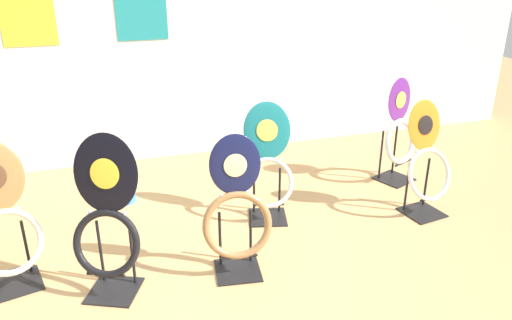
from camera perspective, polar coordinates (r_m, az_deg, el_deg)
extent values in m
plane|color=tan|center=(2.90, -5.15, -17.48)|extent=(14.00, 14.00, 0.00)
cube|color=silver|center=(4.69, -12.66, 15.27)|extent=(8.00, 0.06, 2.60)
cube|color=yellow|center=(4.65, -24.67, 14.67)|extent=(0.43, 0.01, 0.48)
cube|color=teal|center=(4.64, -13.01, 16.44)|extent=(0.44, 0.01, 0.53)
cube|color=black|center=(3.18, -15.88, -14.17)|extent=(0.37, 0.37, 0.01)
cylinder|color=black|center=(3.17, -17.34, -9.90)|extent=(0.02, 0.02, 0.41)
cylinder|color=black|center=(3.09, -13.96, -10.30)|extent=(0.02, 0.02, 0.41)
cylinder|color=black|center=(3.02, -16.77, -12.44)|extent=(0.21, 0.11, 0.02)
torus|color=black|center=(2.97, -16.73, -9.14)|extent=(0.43, 0.33, 0.39)
ellipsoid|color=black|center=(2.88, -16.82, -1.45)|extent=(0.38, 0.25, 0.45)
ellipsoid|color=yellow|center=(2.87, -16.93, -1.52)|extent=(0.17, 0.10, 0.17)
sphere|color=silver|center=(2.98, -18.46, -5.61)|extent=(0.02, 0.02, 0.02)
sphere|color=silver|center=(2.90, -14.75, -5.95)|extent=(0.02, 0.02, 0.02)
cube|color=black|center=(3.81, 1.33, -6.56)|extent=(0.34, 0.34, 0.01)
cylinder|color=black|center=(3.80, -0.23, -3.49)|extent=(0.02, 0.02, 0.36)
cylinder|color=black|center=(3.81, 2.72, -3.42)|extent=(0.02, 0.02, 0.36)
cylinder|color=black|center=(3.67, 1.44, -5.12)|extent=(0.22, 0.07, 0.02)
torus|color=silver|center=(3.65, 1.39, -2.59)|extent=(0.41, 0.29, 0.35)
ellipsoid|color=#197075|center=(3.65, 1.26, 3.40)|extent=(0.37, 0.24, 0.41)
ellipsoid|color=#EADB4C|center=(3.63, 1.28, 3.40)|extent=(0.17, 0.09, 0.15)
sphere|color=silver|center=(3.66, -0.17, 0.06)|extent=(0.02, 0.02, 0.02)
sphere|color=silver|center=(3.67, 2.80, 0.12)|extent=(0.02, 0.02, 0.02)
cube|color=black|center=(3.44, -25.67, -12.64)|extent=(0.34, 0.34, 0.01)
cylinder|color=black|center=(3.42, -24.78, -8.95)|extent=(0.02, 0.02, 0.36)
cylinder|color=black|center=(3.29, -25.92, -11.22)|extent=(0.22, 0.07, 0.02)
torus|color=beige|center=(3.26, -26.53, -8.40)|extent=(0.44, 0.32, 0.36)
sphere|color=silver|center=(3.28, -25.55, -4.98)|extent=(0.02, 0.02, 0.02)
cube|color=black|center=(3.23, -2.09, -12.50)|extent=(0.32, 0.32, 0.01)
cylinder|color=black|center=(3.19, -4.13, -8.92)|extent=(0.02, 0.02, 0.37)
cylinder|color=black|center=(3.21, -0.62, -8.63)|extent=(0.02, 0.02, 0.37)
cylinder|color=black|center=(3.08, -1.93, -10.99)|extent=(0.22, 0.05, 0.02)
torus|color=#9E7042|center=(3.03, -2.13, -7.46)|extent=(0.44, 0.21, 0.42)
ellipsoid|color=#141942|center=(2.92, -2.41, -0.53)|extent=(0.31, 0.10, 0.38)
ellipsoid|color=beige|center=(2.90, -2.37, -0.63)|extent=(0.14, 0.04, 0.14)
sphere|color=silver|center=(2.98, -3.93, -4.07)|extent=(0.02, 0.02, 0.02)
sphere|color=silver|center=(2.99, -0.71, -3.83)|extent=(0.02, 0.02, 0.02)
cube|color=black|center=(4.59, 15.47, -2.08)|extent=(0.36, 0.36, 0.01)
cylinder|color=black|center=(4.47, 14.09, 0.56)|extent=(0.02, 0.02, 0.44)
cylinder|color=black|center=(4.62, 15.56, 1.15)|extent=(0.02, 0.02, 0.44)
cylinder|color=black|center=(4.48, 16.50, -0.29)|extent=(0.21, 0.10, 0.02)
torus|color=silver|center=(4.44, 16.16, 2.04)|extent=(0.42, 0.28, 0.40)
ellipsoid|color=#60237F|center=(4.36, 16.08, 6.64)|extent=(0.30, 0.16, 0.37)
ellipsoid|color=#E5CC4C|center=(4.36, 16.24, 6.60)|extent=(0.13, 0.07, 0.14)
sphere|color=silver|center=(4.34, 15.31, 4.07)|extent=(0.02, 0.02, 0.02)
sphere|color=silver|center=(4.48, 16.58, 4.48)|extent=(0.02, 0.02, 0.02)
cube|color=black|center=(4.08, 18.41, -5.70)|extent=(0.32, 0.32, 0.01)
cylinder|color=black|center=(3.98, 16.86, -2.94)|extent=(0.02, 0.02, 0.39)
cylinder|color=black|center=(4.11, 18.87, -2.37)|extent=(0.02, 0.02, 0.39)
cylinder|color=black|center=(3.96, 19.47, -4.08)|extent=(0.22, 0.05, 0.02)
torus|color=silver|center=(3.93, 19.22, -1.56)|extent=(0.43, 0.25, 0.38)
ellipsoid|color=orange|center=(3.88, 18.68, 3.82)|extent=(0.32, 0.16, 0.37)
ellipsoid|color=black|center=(3.87, 18.84, 3.80)|extent=(0.14, 0.06, 0.14)
sphere|color=silver|center=(3.85, 17.89, 0.89)|extent=(0.02, 0.02, 0.02)
sphere|color=silver|center=(3.97, 19.67, 1.28)|extent=(0.02, 0.02, 0.02)
cylinder|color=teal|center=(4.15, -14.92, -3.49)|extent=(0.19, 0.19, 0.17)
torus|color=silver|center=(4.12, -15.03, -2.50)|extent=(0.19, 0.19, 0.01)
cylinder|color=#B2B2B7|center=(4.12, -15.05, -2.40)|extent=(0.16, 0.16, 0.00)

